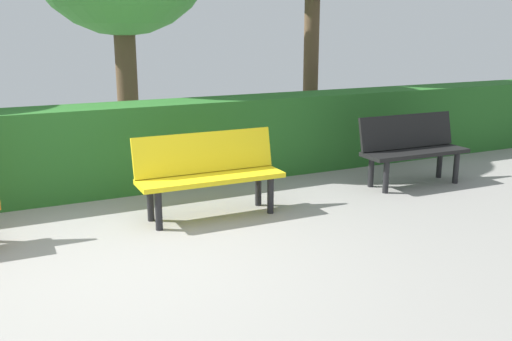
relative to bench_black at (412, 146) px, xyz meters
name	(u,v)px	position (x,y,z in m)	size (l,w,h in m)	color
ground_plane	(115,266)	(3.91, 0.95, -0.48)	(18.33, 18.33, 0.00)	gray
bench_black	(412,146)	(0.00, 0.00, 0.00)	(1.39, 0.50, 0.86)	black
bench_yellow	(209,170)	(2.72, 0.06, 0.00)	(1.52, 0.48, 0.86)	yellow
hedge_row	(173,143)	(2.67, -1.29, 0.04)	(14.33, 0.65, 1.03)	#266023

